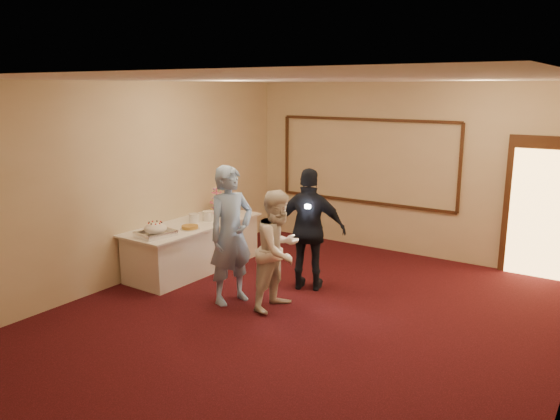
# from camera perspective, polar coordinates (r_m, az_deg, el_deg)

# --- Properties ---
(floor) EXTENTS (7.00, 7.00, 0.00)m
(floor) POSITION_cam_1_polar(r_m,az_deg,el_deg) (7.14, 2.45, -11.37)
(floor) COLOR black
(floor) RESTS_ON ground
(room_walls) EXTENTS (6.04, 7.04, 3.02)m
(room_walls) POSITION_cam_1_polar(r_m,az_deg,el_deg) (6.58, 2.61, 4.96)
(room_walls) COLOR beige
(room_walls) RESTS_ON floor
(wall_molding) EXTENTS (3.45, 0.04, 1.55)m
(wall_molding) POSITION_cam_1_polar(r_m,az_deg,el_deg) (10.05, 8.92, 5.06)
(wall_molding) COLOR #391911
(wall_molding) RESTS_ON room_walls
(doorway) EXTENTS (1.05, 0.07, 2.20)m
(doorway) POSITION_cam_1_polar(r_m,az_deg,el_deg) (9.30, 25.47, 0.11)
(doorway) COLOR #391911
(doorway) RESTS_ON floor
(buffet_table) EXTENTS (0.99, 2.45, 0.77)m
(buffet_table) POSITION_cam_1_polar(r_m,az_deg,el_deg) (8.99, -8.99, -3.75)
(buffet_table) COLOR white
(buffet_table) RESTS_ON floor
(pavlova_tray) EXTENTS (0.47, 0.61, 0.21)m
(pavlova_tray) POSITION_cam_1_polar(r_m,az_deg,el_deg) (8.21, -12.88, -2.09)
(pavlova_tray) COLOR silver
(pavlova_tray) RESTS_ON buffet_table
(cupcake_stand) EXTENTS (0.32, 0.32, 0.48)m
(cupcake_stand) POSITION_cam_1_polar(r_m,az_deg,el_deg) (9.59, -6.62, 0.77)
(cupcake_stand) COLOR #E85E97
(cupcake_stand) RESTS_ON buffet_table
(plate_stack_a) EXTENTS (0.17, 0.17, 0.14)m
(plate_stack_a) POSITION_cam_1_polar(r_m,az_deg,el_deg) (8.95, -8.96, -0.82)
(plate_stack_a) COLOR white
(plate_stack_a) RESTS_ON buffet_table
(plate_stack_b) EXTENTS (0.19, 0.19, 0.16)m
(plate_stack_b) POSITION_cam_1_polar(r_m,az_deg,el_deg) (9.03, -7.53, -0.60)
(plate_stack_b) COLOR white
(plate_stack_b) RESTS_ON buffet_table
(tart) EXTENTS (0.30, 0.30, 0.06)m
(tart) POSITION_cam_1_polar(r_m,az_deg,el_deg) (8.53, -9.39, -1.81)
(tart) COLOR white
(tart) RESTS_ON buffet_table
(man) EXTENTS (0.63, 0.79, 1.90)m
(man) POSITION_cam_1_polar(r_m,az_deg,el_deg) (7.43, -5.14, -2.64)
(man) COLOR #8CB1E5
(man) RESTS_ON floor
(woman) EXTENTS (0.66, 0.82, 1.61)m
(woman) POSITION_cam_1_polar(r_m,az_deg,el_deg) (7.23, -0.14, -4.21)
(woman) COLOR white
(woman) RESTS_ON floor
(guest) EXTENTS (1.14, 0.78, 1.79)m
(guest) POSITION_cam_1_polar(r_m,az_deg,el_deg) (7.91, 3.11, -2.08)
(guest) COLOR black
(guest) RESTS_ON floor
(camera_flash) EXTENTS (0.07, 0.05, 0.05)m
(camera_flash) POSITION_cam_1_polar(r_m,az_deg,el_deg) (7.54, 2.92, 0.37)
(camera_flash) COLOR white
(camera_flash) RESTS_ON guest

